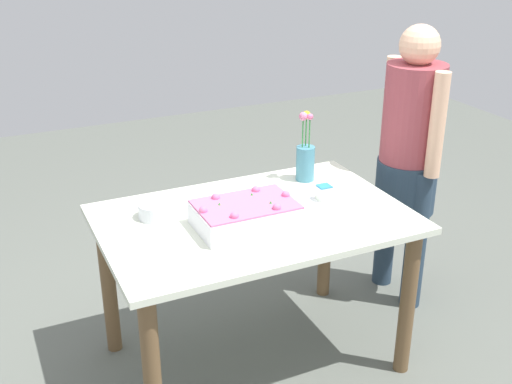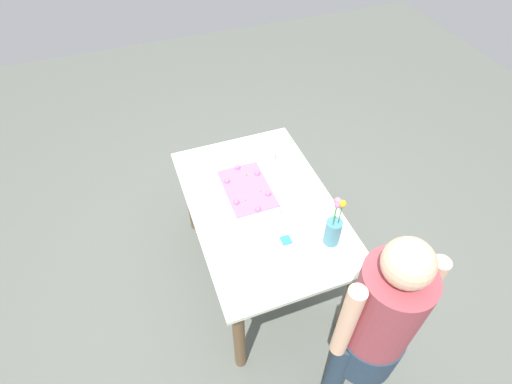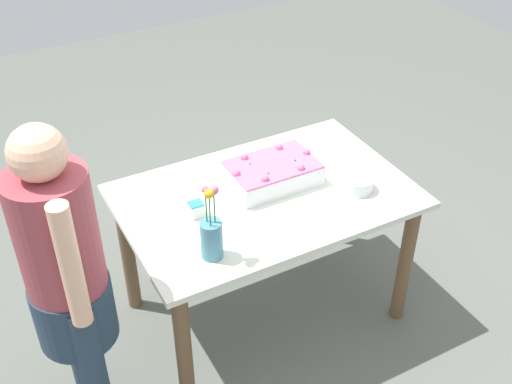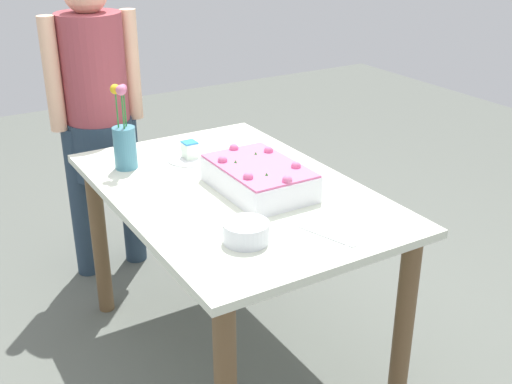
# 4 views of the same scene
# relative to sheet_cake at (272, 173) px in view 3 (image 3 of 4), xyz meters

# --- Properties ---
(ground_plane) EXTENTS (8.00, 8.00, 0.00)m
(ground_plane) POSITION_rel_sheet_cake_xyz_m (-0.07, -0.07, -0.82)
(ground_plane) COLOR #5B6058
(dining_table) EXTENTS (1.33, 0.87, 0.76)m
(dining_table) POSITION_rel_sheet_cake_xyz_m (-0.07, -0.07, -0.18)
(dining_table) COLOR silver
(dining_table) RESTS_ON ground_plane
(sheet_cake) EXTENTS (0.42, 0.28, 0.13)m
(sheet_cake) POSITION_rel_sheet_cake_xyz_m (0.00, 0.00, 0.00)
(sheet_cake) COLOR white
(sheet_cake) RESTS_ON dining_table
(serving_plate_with_slice) EXTENTS (0.20, 0.20, 0.08)m
(serving_plate_with_slice) POSITION_rel_sheet_cake_xyz_m (-0.43, -0.08, -0.03)
(serving_plate_with_slice) COLOR white
(serving_plate_with_slice) RESTS_ON dining_table
(cake_knife) EXTENTS (0.23, 0.09, 0.00)m
(cake_knife) POSITION_rel_sheet_cake_xyz_m (0.42, -0.01, -0.05)
(cake_knife) COLOR silver
(cake_knife) RESTS_ON dining_table
(flower_vase) EXTENTS (0.09, 0.09, 0.35)m
(flower_vase) POSITION_rel_sheet_cake_xyz_m (-0.47, -0.34, 0.06)
(flower_vase) COLOR teal
(flower_vase) RESTS_ON dining_table
(fruit_bowl) EXTENTS (0.15, 0.15, 0.07)m
(fruit_bowl) POSITION_rel_sheet_cake_xyz_m (0.32, -0.24, -0.02)
(fruit_bowl) COLOR silver
(fruit_bowl) RESTS_ON dining_table
(person_standing) EXTENTS (0.31, 0.45, 1.49)m
(person_standing) POSITION_rel_sheet_cake_xyz_m (-1.04, -0.27, 0.04)
(person_standing) COLOR #273A4D
(person_standing) RESTS_ON ground_plane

